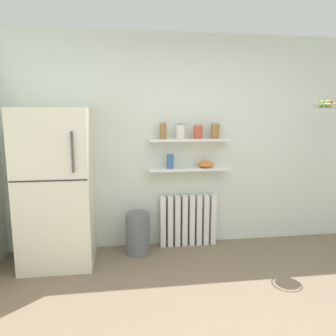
{
  "coord_description": "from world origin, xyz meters",
  "views": [
    {
      "loc": [
        -0.81,
        -1.89,
        1.63
      ],
      "look_at": [
        -0.31,
        1.6,
        1.05
      ],
      "focal_mm": 34.2,
      "sensor_mm": 36.0,
      "label": 1
    }
  ],
  "objects": [
    {
      "name": "ground_plane",
      "position": [
        0.0,
        0.5,
        0.0
      ],
      "size": [
        7.04,
        7.04,
        0.0
      ],
      "primitive_type": "plane",
      "color": "#7A6651"
    },
    {
      "name": "back_wall",
      "position": [
        0.0,
        2.05,
        1.3
      ],
      "size": [
        7.04,
        0.1,
        2.6
      ],
      "primitive_type": "cube",
      "color": "silver",
      "rests_on": "ground_plane"
    },
    {
      "name": "refrigerator",
      "position": [
        -1.53,
        1.65,
        0.85
      ],
      "size": [
        0.75,
        0.73,
        1.71
      ],
      "color": "silver",
      "rests_on": "ground_plane"
    },
    {
      "name": "radiator",
      "position": [
        -0.01,
        1.92,
        0.32
      ],
      "size": [
        0.71,
        0.12,
        0.64
      ],
      "color": "white",
      "rests_on": "ground_plane"
    },
    {
      "name": "wall_shelf_lower",
      "position": [
        -0.01,
        1.89,
        0.98
      ],
      "size": [
        0.99,
        0.22,
        0.02
      ],
      "primitive_type": "cube",
      "color": "white"
    },
    {
      "name": "wall_shelf_upper",
      "position": [
        -0.01,
        1.89,
        1.34
      ],
      "size": [
        0.99,
        0.22,
        0.02
      ],
      "primitive_type": "cube",
      "color": "white"
    },
    {
      "name": "storage_jar_0",
      "position": [
        -0.33,
        1.89,
        1.45
      ],
      "size": [
        0.08,
        0.08,
        0.2
      ],
      "color": "olive",
      "rests_on": "wall_shelf_upper"
    },
    {
      "name": "storage_jar_1",
      "position": [
        -0.12,
        1.89,
        1.44
      ],
      "size": [
        0.11,
        0.11,
        0.18
      ],
      "color": "silver",
      "rests_on": "wall_shelf_upper"
    },
    {
      "name": "storage_jar_2",
      "position": [
        0.1,
        1.89,
        1.44
      ],
      "size": [
        0.1,
        0.1,
        0.17
      ],
      "color": "#C64C38",
      "rests_on": "wall_shelf_upper"
    },
    {
      "name": "storage_jar_3",
      "position": [
        0.31,
        1.89,
        1.44
      ],
      "size": [
        0.1,
        0.1,
        0.19
      ],
      "color": "olive",
      "rests_on": "wall_shelf_upper"
    },
    {
      "name": "vase",
      "position": [
        -0.24,
        1.89,
        1.08
      ],
      "size": [
        0.08,
        0.08,
        0.17
      ],
      "primitive_type": "cylinder",
      "color": "#38609E",
      "rests_on": "wall_shelf_lower"
    },
    {
      "name": "shelf_bowl",
      "position": [
        0.2,
        1.89,
        1.04
      ],
      "size": [
        0.19,
        0.19,
        0.08
      ],
      "primitive_type": "ellipsoid",
      "color": "orange",
      "rests_on": "wall_shelf_lower"
    },
    {
      "name": "trash_bin",
      "position": [
        -0.65,
        1.74,
        0.25
      ],
      "size": [
        0.29,
        0.29,
        0.5
      ],
      "primitive_type": "cylinder",
      "color": "slate",
      "rests_on": "ground_plane"
    },
    {
      "name": "hanging_fruit_basket",
      "position": [
        1.5,
        1.53,
        1.75
      ],
      "size": [
        0.29,
        0.29,
        0.1
      ],
      "color": "#B2B2B7"
    }
  ]
}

